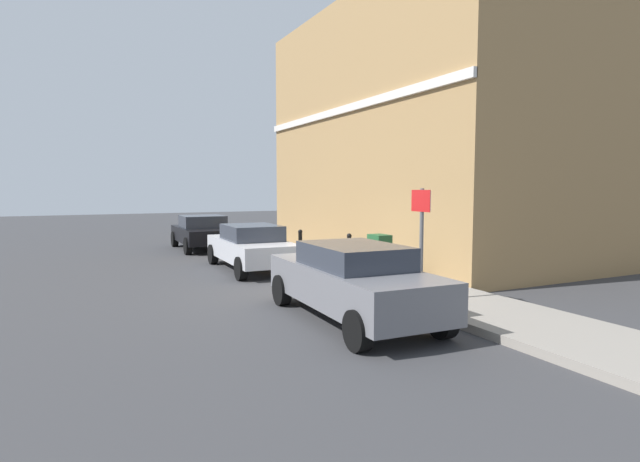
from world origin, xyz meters
The scene contains 10 objects.
ground centered at (0.00, 0.00, 0.00)m, with size 80.00×80.00×0.00m, color #38383A.
sidewalk centered at (2.08, 6.00, 0.07)m, with size 2.24×30.00×0.15m, color gray.
corner_building centered at (6.80, 4.17, 4.37)m, with size 7.30×12.33×8.75m.
car_grey centered at (-0.40, -2.75, 0.75)m, with size 1.90×4.46×1.43m.
car_silver centered at (-0.24, 3.61, 0.71)m, with size 1.86×4.33×1.36m.
car_black centered at (-0.38, 9.33, 0.70)m, with size 1.99×3.96×1.36m.
utility_cabinet centered at (1.82, -0.23, 0.68)m, with size 0.46×0.61×1.15m.
bollard_near_cabinet centered at (1.92, 1.48, 0.70)m, with size 0.14×0.14×1.04m.
bollard_far_kerb centered at (1.21, 3.27, 0.70)m, with size 0.14×0.14×1.04m.
street_sign centered at (1.30, -2.57, 1.66)m, with size 0.08×0.60×2.30m.
Camera 1 is at (-5.01, -10.77, 2.46)m, focal length 28.29 mm.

